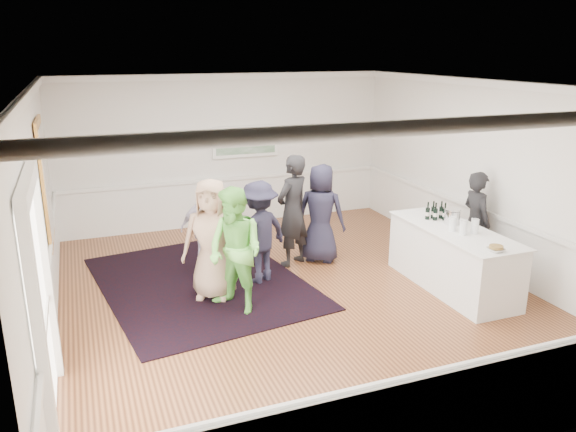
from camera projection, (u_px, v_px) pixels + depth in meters
name	position (u px, v px, depth m)	size (l,w,h in m)	color
floor	(296.00, 294.00, 8.76)	(8.00, 8.00, 0.00)	#935730
ceiling	(297.00, 84.00, 7.84)	(7.00, 8.00, 0.02)	white
wall_left	(40.00, 220.00, 7.11)	(0.02, 8.00, 3.20)	white
wall_right	(488.00, 177.00, 9.49)	(0.02, 8.00, 3.20)	white
wall_back	(227.00, 151.00, 11.88)	(7.00, 0.02, 3.20)	white
wall_front	(471.00, 307.00, 4.72)	(7.00, 0.02, 3.20)	white
wainscoting	(296.00, 264.00, 8.61)	(7.00, 8.00, 1.00)	white
mirror	(45.00, 182.00, 8.23)	(0.05, 1.25, 1.85)	gold
doorway	(40.00, 290.00, 5.48)	(0.10, 1.78, 2.56)	white
landscape_painting	(245.00, 142.00, 11.91)	(1.44, 0.06, 0.66)	white
area_rug	(201.00, 282.00, 9.18)	(3.01, 3.95, 0.02)	black
serving_table	(452.00, 258.00, 8.87)	(0.92, 2.44, 0.99)	white
bartender	(476.00, 222.00, 9.45)	(0.63, 0.42, 1.74)	black
guest_tan	(212.00, 239.00, 8.42)	(0.91, 0.59, 1.86)	tan
guest_green	(236.00, 251.00, 7.98)	(0.89, 0.70, 1.84)	#6DCA50
guest_lilac	(207.00, 229.00, 9.46)	(0.89, 0.37, 1.52)	silver
guest_dark_a	(259.00, 232.00, 9.01)	(1.09, 0.63, 1.69)	#1E1C30
guest_dark_b	(292.00, 211.00, 9.72)	(0.72, 0.47, 1.97)	black
guest_navy	(321.00, 213.00, 9.91)	(0.86, 0.56, 1.77)	#1E1C30
wine_bottles	(437.00, 210.00, 9.17)	(0.32, 0.23, 0.31)	black
juice_pitchers	(464.00, 225.00, 8.50)	(0.35, 0.34, 0.24)	#5FA239
ice_bucket	(452.00, 217.00, 8.94)	(0.26, 0.26, 0.24)	silver
nut_bowl	(496.00, 249.00, 7.76)	(0.23, 0.23, 0.07)	white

